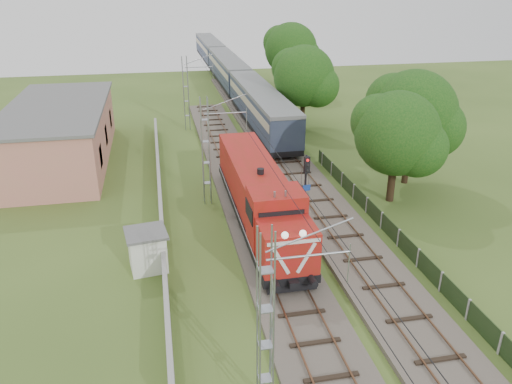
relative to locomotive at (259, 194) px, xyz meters
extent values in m
plane|color=#3F5821|center=(0.00, -7.57, -2.30)|extent=(140.00, 140.00, 0.00)
cube|color=#6B6054|center=(0.00, -0.57, -2.15)|extent=(4.20, 70.00, 0.30)
cube|color=black|center=(0.00, -0.57, -1.95)|extent=(2.40, 70.00, 0.10)
cube|color=brown|center=(-0.85, -0.57, -1.87)|extent=(0.08, 70.00, 0.05)
cube|color=brown|center=(0.85, -0.57, -1.87)|extent=(0.08, 70.00, 0.05)
cube|color=#6B6054|center=(5.00, 12.43, -2.15)|extent=(4.20, 80.00, 0.30)
cube|color=black|center=(5.00, 12.43, -1.95)|extent=(2.40, 80.00, 0.10)
cube|color=brown|center=(4.15, 12.43, -1.87)|extent=(0.08, 80.00, 0.05)
cube|color=brown|center=(5.85, 12.43, -1.87)|extent=(0.08, 80.00, 0.05)
cylinder|color=gray|center=(-1.50, -15.57, 4.50)|extent=(3.00, 0.08, 0.08)
cylinder|color=gray|center=(-1.50, 4.43, 4.50)|extent=(3.00, 0.08, 0.08)
cylinder|color=gray|center=(-1.50, 24.43, 4.50)|extent=(3.00, 0.08, 0.08)
cylinder|color=black|center=(0.00, 4.43, 3.20)|extent=(0.03, 70.00, 0.03)
cylinder|color=black|center=(0.00, 4.43, 4.50)|extent=(0.03, 70.00, 0.03)
cube|color=#9E9E99|center=(-6.50, 4.43, -1.55)|extent=(0.25, 40.00, 1.50)
cube|color=#C5736A|center=(-15.00, 16.43, 0.20)|extent=(8.00, 20.00, 5.00)
cube|color=#606060|center=(-15.00, 16.43, 2.80)|extent=(8.40, 20.40, 0.25)
cube|color=black|center=(-11.05, 10.43, -0.10)|extent=(0.10, 1.60, 1.80)
cube|color=black|center=(-11.05, 16.43, -0.10)|extent=(0.10, 1.60, 1.80)
cube|color=black|center=(-11.05, 22.43, -0.10)|extent=(0.10, 1.60, 1.80)
cube|color=black|center=(8.00, -4.57, -1.70)|extent=(0.05, 32.00, 1.15)
cube|color=#9E9E99|center=(8.00, 10.43, -1.70)|extent=(0.12, 0.12, 1.20)
cube|color=black|center=(0.00, 0.13, -1.28)|extent=(3.10, 17.54, 0.52)
cube|color=black|center=(0.00, -5.55, -1.59)|extent=(2.27, 3.71, 0.52)
cube|color=black|center=(0.00, 5.80, -1.59)|extent=(2.27, 3.71, 0.52)
cube|color=black|center=(0.00, -8.54, -1.69)|extent=(2.68, 0.26, 0.36)
cube|color=#B01317|center=(0.00, -7.35, 0.16)|extent=(2.99, 2.58, 2.37)
sphere|color=white|center=(-0.46, -8.59, 1.50)|extent=(0.37, 0.37, 0.37)
sphere|color=white|center=(0.46, -8.59, 1.50)|extent=(0.37, 0.37, 0.37)
cube|color=silver|center=(-0.67, -8.66, 0.11)|extent=(1.04, 0.06, 1.73)
cube|color=silver|center=(0.67, -8.66, 0.11)|extent=(1.04, 0.06, 1.73)
cube|color=silver|center=(0.00, -8.66, 1.09)|extent=(2.79, 0.06, 0.19)
cube|color=#B01317|center=(0.00, -4.83, 0.63)|extent=(3.10, 2.48, 3.30)
cube|color=black|center=(0.00, -6.08, 1.14)|extent=(2.58, 0.06, 0.93)
cube|color=#B01317|center=(0.00, 2.65, 0.32)|extent=(2.89, 12.48, 2.68)
cylinder|color=black|center=(0.00, -0.49, 1.81)|extent=(0.45, 0.45, 0.41)
cylinder|color=gray|center=(-0.31, -5.65, 2.43)|extent=(0.12, 0.12, 0.36)
cylinder|color=gray|center=(0.31, -5.65, 2.43)|extent=(0.12, 0.12, 0.36)
cube|color=black|center=(5.00, 23.15, -1.37)|extent=(3.10, 23.55, 0.54)
cube|color=#324053|center=(5.00, 23.15, 0.35)|extent=(3.21, 23.55, 2.89)
cube|color=#B9AC8F|center=(5.00, 23.15, 0.88)|extent=(3.25, 22.61, 0.80)
cube|color=slate|center=(5.00, 23.15, 1.95)|extent=(3.27, 23.55, 0.37)
cube|color=black|center=(5.00, 47.77, -1.37)|extent=(3.10, 23.55, 0.54)
cube|color=#324053|center=(5.00, 47.77, 0.35)|extent=(3.21, 23.55, 2.89)
cube|color=#B9AC8F|center=(5.00, 47.77, 0.88)|extent=(3.25, 22.61, 0.80)
cube|color=slate|center=(5.00, 47.77, 1.95)|extent=(3.27, 23.55, 0.37)
cube|color=black|center=(5.00, 72.40, -1.37)|extent=(3.10, 23.55, 0.54)
cube|color=#324053|center=(5.00, 72.40, 0.35)|extent=(3.21, 23.55, 2.89)
cube|color=#B9AC8F|center=(5.00, 72.40, 0.88)|extent=(3.25, 22.61, 0.80)
cube|color=slate|center=(5.00, 72.40, 1.95)|extent=(3.27, 23.55, 0.37)
cylinder|color=black|center=(2.99, -0.66, 0.24)|extent=(0.14, 0.14, 5.08)
cube|color=black|center=(2.99, -0.81, 2.17)|extent=(0.39, 0.29, 1.12)
sphere|color=red|center=(2.99, -0.93, 2.53)|extent=(0.18, 0.18, 0.18)
sphere|color=black|center=(2.99, -0.93, 2.17)|extent=(0.18, 0.18, 0.18)
sphere|color=black|center=(2.99, -0.93, 1.81)|extent=(0.18, 0.18, 0.18)
cube|color=#183A94|center=(3.04, -0.78, 0.55)|extent=(0.56, 0.15, 0.41)
cube|color=silver|center=(-7.40, -4.05, -1.20)|extent=(2.25, 2.25, 2.20)
cube|color=#606060|center=(-7.40, -4.05, 0.00)|extent=(2.59, 2.59, 0.15)
cylinder|color=#352115|center=(10.59, 2.09, -0.43)|extent=(0.57, 0.57, 3.75)
sphere|color=#113E11|center=(10.59, 2.09, 2.98)|extent=(6.13, 6.13, 6.13)
sphere|color=#113E11|center=(11.81, 1.17, 2.13)|extent=(4.29, 4.29, 4.29)
sphere|color=#113E11|center=(9.52, 3.17, 3.66)|extent=(3.98, 3.98, 3.98)
cylinder|color=#352115|center=(13.37, 5.20, -0.23)|extent=(0.51, 0.51, 4.14)
sphere|color=#113E11|center=(13.37, 5.20, 3.54)|extent=(6.78, 6.78, 6.78)
sphere|color=#113E11|center=(14.73, 4.19, 2.60)|extent=(4.75, 4.75, 4.75)
sphere|color=#113E11|center=(12.19, 6.39, 4.29)|extent=(4.41, 4.41, 4.41)
cylinder|color=#352115|center=(9.76, 22.94, -0.27)|extent=(0.53, 0.53, 4.05)
sphere|color=#113E11|center=(9.76, 22.94, 3.41)|extent=(6.63, 6.63, 6.63)
sphere|color=#113E11|center=(11.09, 21.94, 2.49)|extent=(4.64, 4.64, 4.64)
sphere|color=#113E11|center=(8.60, 24.10, 4.15)|extent=(4.31, 4.31, 4.31)
cylinder|color=#352115|center=(12.88, 39.98, -0.06)|extent=(0.56, 0.56, 4.48)
sphere|color=#113E11|center=(12.88, 39.98, 4.02)|extent=(7.34, 7.34, 7.34)
sphere|color=#113E11|center=(14.35, 38.88, 3.00)|extent=(5.14, 5.14, 5.14)
sphere|color=#113E11|center=(11.60, 41.26, 4.84)|extent=(4.77, 4.77, 4.77)
camera|label=1|loc=(-6.22, -29.78, 13.29)|focal=35.00mm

